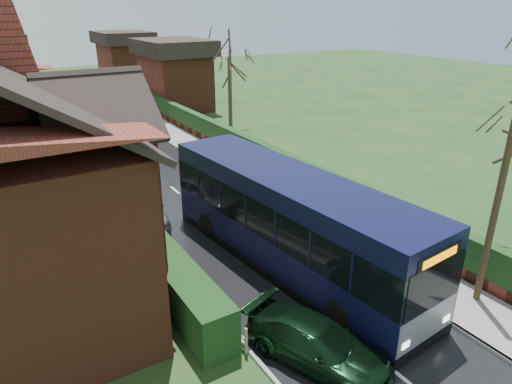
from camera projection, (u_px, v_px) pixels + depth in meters
ground at (277, 275)px, 17.28m from camera, size 140.00×140.00×0.00m
road at (175, 190)px, 25.13m from camera, size 6.00×100.00×0.02m
pavement at (242, 175)px, 27.18m from camera, size 2.50×100.00×0.14m
kerb_right at (224, 179)px, 26.60m from camera, size 0.12×100.00×0.14m
kerb_left at (120, 201)px, 23.63m from camera, size 0.12×100.00×0.10m
front_hedge at (133, 230)px, 19.00m from camera, size 1.20×16.00×1.60m
picket_fence at (151, 233)px, 19.50m from camera, size 0.10×16.00×0.90m
right_wall_hedge at (264, 156)px, 27.58m from camera, size 0.60×50.00×1.80m
bus at (290, 222)px, 17.25m from camera, size 3.80×12.49×3.74m
car_silver at (143, 208)px, 21.10m from camera, size 2.31×4.61×1.51m
car_green at (318, 344)px, 12.84m from camera, size 3.15×4.77×1.29m
car_distant at (69, 95)px, 48.19m from camera, size 2.76×4.34×1.35m
bus_stop_sign at (276, 175)px, 21.93m from camera, size 0.08×0.44×2.91m
telegraph_pole at (494, 217)px, 14.50m from camera, size 0.39×0.79×6.40m
tree_right_far at (229, 52)px, 34.99m from camera, size 4.26×4.26×8.23m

